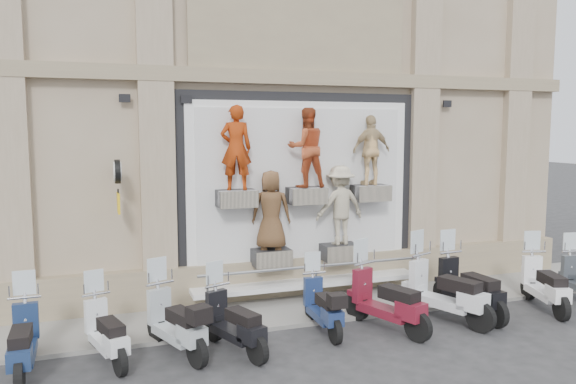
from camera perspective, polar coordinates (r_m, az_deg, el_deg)
name	(u,v)px	position (r m, az deg, el deg)	size (l,w,h in m)	color
ground	(359,342)	(10.37, 7.20, -14.86)	(90.00, 90.00, 0.00)	#2A2A2C
sidewalk	(314,305)	(12.16, 2.69, -11.37)	(16.00, 2.20, 0.08)	gray
building	(250,49)	(16.37, -3.85, 14.30)	(14.00, 8.60, 12.00)	tan
shop_vitrine	(306,191)	(12.27, 1.88, 0.06)	(5.60, 0.83, 4.30)	black
guard_rail	(316,286)	(11.95, 2.88, -9.57)	(5.06, 0.10, 0.93)	#9EA0A5
clock_sign_bracket	(118,179)	(11.14, -16.92, 1.24)	(0.10, 0.80, 1.02)	black
scooter_a	(22,328)	(9.67, -25.39, -12.34)	(0.54, 1.83, 1.49)	#15274C
scooter_b	(106,320)	(9.70, -18.03, -12.25)	(0.50, 1.73, 1.41)	silver
scooter_c	(175,310)	(9.69, -11.40, -11.64)	(0.55, 1.90, 1.54)	#9CA3A9
scooter_d	(234,310)	(9.65, -5.52, -11.86)	(0.52, 1.80, 1.46)	black
scooter_e	(323,295)	(10.56, 3.54, -10.43)	(0.50, 1.72, 1.39)	navy
scooter_f	(387,288)	(10.73, 9.98, -9.55)	(0.59, 2.02, 1.64)	maroon
scooter_g	(446,279)	(11.44, 15.74, -8.48)	(0.62, 2.12, 1.72)	silver
scooter_h	(469,276)	(11.93, 17.94, -8.09)	(0.60, 2.04, 1.66)	black
scooter_i	(545,273)	(12.91, 24.66, -7.50)	(0.56, 1.91, 1.56)	white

